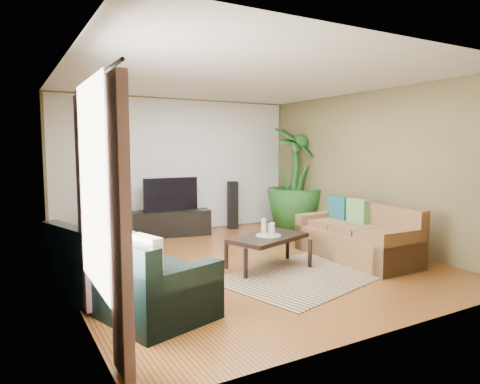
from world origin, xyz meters
TOP-DOWN VIEW (x-y plane):
  - floor at (0.00, 0.00)m, footprint 5.50×5.50m
  - ceiling at (0.00, 0.00)m, footprint 5.50×5.50m
  - wall_back at (0.00, 2.75)m, footprint 5.00×0.00m
  - wall_front at (0.00, -2.75)m, footprint 5.00×0.00m
  - wall_left at (-2.50, 0.00)m, footprint 0.00×5.50m
  - wall_right at (2.50, 0.00)m, footprint 0.00×5.50m
  - backwall_panel at (0.00, 2.74)m, footprint 4.90×0.00m
  - window_pane at (-2.48, -1.60)m, footprint 0.00×1.80m
  - curtain_near at (-2.43, -2.35)m, footprint 0.08×0.35m
  - curtain_far at (-2.43, -0.85)m, footprint 0.08×0.35m
  - curtain_rod at (-2.43, -1.60)m, footprint 0.03×1.90m
  - sofa_left at (-2.01, -0.78)m, footprint 1.52×2.35m
  - sofa_right at (1.59, -0.63)m, footprint 0.92×1.98m
  - area_rug at (0.32, -0.98)m, footprint 2.50×2.04m
  - coffee_table at (0.12, -0.41)m, footprint 1.29×0.97m
  - candle_tray at (0.12, -0.41)m, footprint 0.36×0.36m
  - candle_tall at (0.06, -0.38)m, footprint 0.07×0.07m
  - candle_mid at (0.16, -0.45)m, footprint 0.07×0.07m
  - candle_short at (0.19, -0.35)m, footprint 0.07×0.07m
  - tv_stand at (-0.29, 2.41)m, footprint 1.54×0.71m
  - television at (-0.29, 2.43)m, footprint 1.09×0.06m
  - speaker_left at (-1.33, 2.50)m, footprint 0.23×0.24m
  - speaker_right at (1.12, 2.50)m, footprint 0.21×0.22m
  - potted_plant at (2.25, 1.83)m, footprint 1.66×1.66m
  - plant_pot at (2.25, 1.83)m, footprint 0.40×0.40m
  - pedestal at (-1.87, 2.33)m, footprint 0.40×0.40m
  - vase at (-1.87, 2.33)m, footprint 0.30×0.30m
  - side_table at (-2.25, 0.26)m, footprint 0.54×0.54m

SIDE VIEW (x-z plane):
  - floor at x=0.00m, z-range 0.00..0.00m
  - area_rug at x=0.32m, z-range 0.00..0.01m
  - plant_pot at x=2.25m, z-range 0.00..0.31m
  - pedestal at x=-1.87m, z-range 0.00..0.32m
  - coffee_table at x=0.12m, z-range 0.00..0.47m
  - side_table at x=-2.25m, z-range 0.00..0.48m
  - tv_stand at x=-0.29m, z-range 0.00..0.50m
  - sofa_left at x=-2.01m, z-range 0.00..0.85m
  - sofa_right at x=1.59m, z-range 0.00..0.85m
  - vase at x=-1.87m, z-range 0.27..0.68m
  - candle_tray at x=0.12m, z-range 0.47..0.49m
  - speaker_right at x=1.12m, z-range 0.00..1.01m
  - speaker_left at x=-1.33m, z-range 0.00..1.04m
  - candle_short at x=0.19m, z-range 0.49..0.63m
  - candle_mid at x=0.16m, z-range 0.49..0.66m
  - candle_tall at x=0.06m, z-range 0.49..0.72m
  - television at x=-0.29m, z-range 0.50..1.14m
  - potted_plant at x=2.25m, z-range 0.00..2.15m
  - curtain_near at x=-2.43m, z-range 0.05..2.25m
  - curtain_far at x=-2.43m, z-range 0.05..2.25m
  - wall_left at x=-2.50m, z-range -1.40..4.10m
  - wall_right at x=2.50m, z-range -1.40..4.10m
  - wall_back at x=0.00m, z-range -1.15..3.85m
  - wall_front at x=0.00m, z-range -1.15..3.85m
  - backwall_panel at x=0.00m, z-range -1.10..3.80m
  - window_pane at x=-2.48m, z-range 0.50..2.30m
  - curtain_rod at x=-2.43m, z-range 2.28..2.31m
  - ceiling at x=0.00m, z-range 2.70..2.70m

